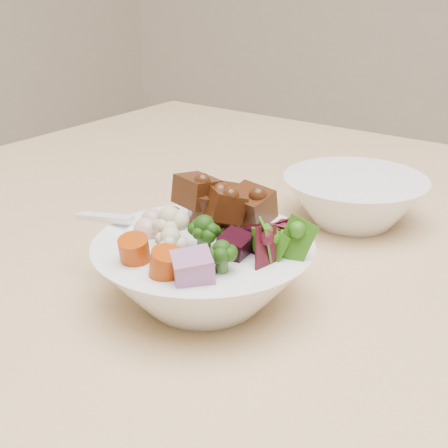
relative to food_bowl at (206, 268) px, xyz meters
The scene contains 3 objects.
food_bowl is the anchor object (origin of this frame).
soup_spoon 0.08m from the food_bowl, behind, with size 0.10×0.03×0.02m.
side_bowl 0.24m from the food_bowl, 75.53° to the left, with size 0.16×0.16×0.05m, color white, non-canonical shape.
Camera 1 is at (-0.11, -0.36, 1.11)m, focal length 50.00 mm.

